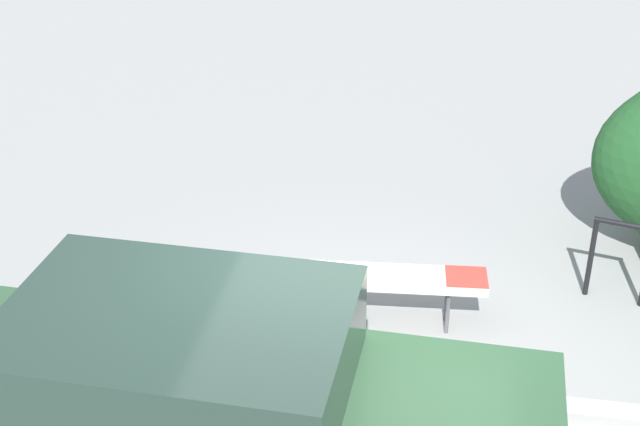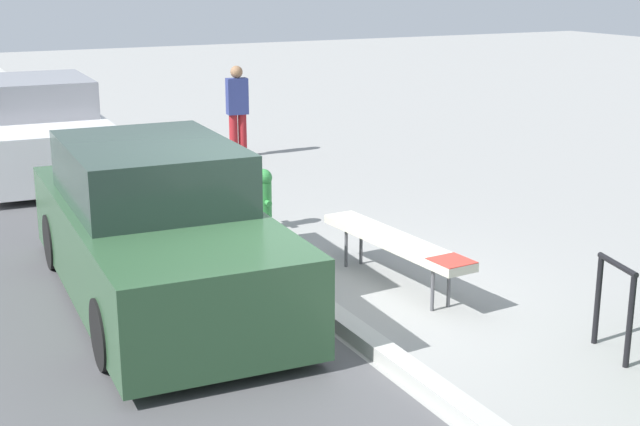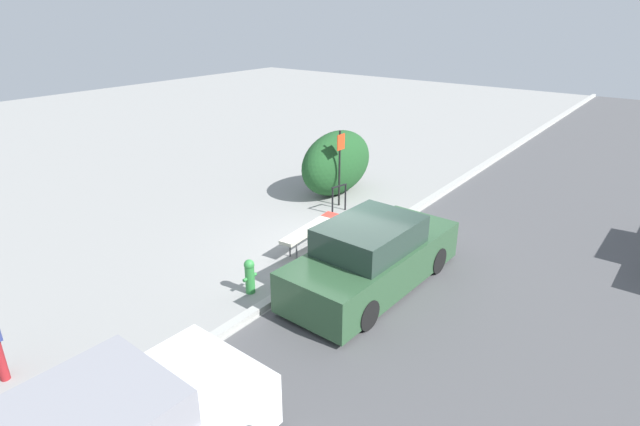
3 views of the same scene
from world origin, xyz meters
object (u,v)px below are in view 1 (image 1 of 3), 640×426
Objects in this scene: bench at (363,277)px; parked_car_near at (205,422)px; fire_hydrant at (72,281)px; bike_rack at (621,253)px.

parked_car_near reaches higher than bench.
fire_hydrant is 0.17× the size of parked_car_near.
bike_rack is at bearing 46.87° from parked_car_near.
bike_rack is (2.27, 0.75, 0.03)m from bench.
parked_car_near is at bearing -46.85° from fire_hydrant.
bike_rack reaches higher than bench.
bike_rack is 4.94m from fire_hydrant.
bench is 0.48× the size of parked_car_near.
bench is 2.66× the size of bike_rack.
fire_hydrant is at bearing -176.10° from bench.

